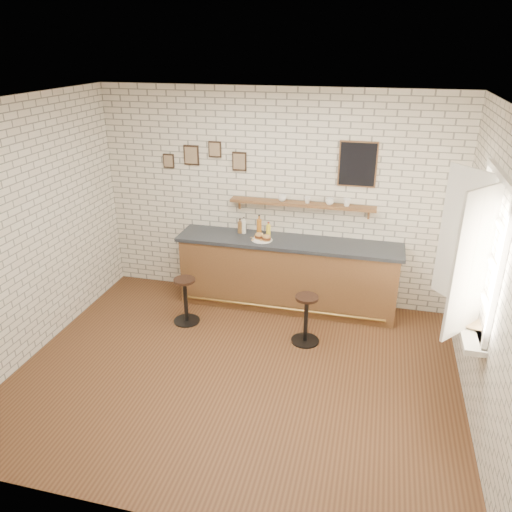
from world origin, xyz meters
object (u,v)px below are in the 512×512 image
at_px(ciabatta_sandwich, 263,237).
at_px(condiment_bottle_yellow, 268,230).
at_px(bitters_bottle_white, 244,227).
at_px(shelf_cup_a, 282,198).
at_px(bar_stool_left, 186,299).
at_px(bar_stool_right, 306,318).
at_px(sandwich_plate, 262,240).
at_px(shelf_cup_c, 330,202).
at_px(bitters_bottle_brown, 240,227).
at_px(shelf_cup_b, 307,200).
at_px(book_lower, 467,323).
at_px(shelf_cup_d, 347,202).
at_px(bitters_bottle_amber, 259,227).
at_px(book_upper, 468,323).
at_px(bar_counter, 287,274).

height_order(ciabatta_sandwich, condiment_bottle_yellow, condiment_bottle_yellow).
distance_m(bitters_bottle_white, shelf_cup_a, 0.69).
distance_m(bar_stool_left, bar_stool_right, 1.65).
relative_size(sandwich_plate, shelf_cup_a, 2.44).
xyz_separation_m(shelf_cup_a, shelf_cup_c, (0.65, 0.00, -0.00)).
xyz_separation_m(bitters_bottle_brown, shelf_cup_b, (0.93, 0.07, 0.45)).
distance_m(shelf_cup_c, book_lower, 2.48).
height_order(sandwich_plate, ciabatta_sandwich, ciabatta_sandwich).
distance_m(shelf_cup_b, shelf_cup_c, 0.30).
xyz_separation_m(bar_stool_right, shelf_cup_d, (0.33, 1.07, 1.20)).
bearing_deg(bar_stool_left, ciabatta_sandwich, 37.74).
relative_size(bitters_bottle_amber, shelf_cup_c, 2.56).
xyz_separation_m(ciabatta_sandwich, condiment_bottle_yellow, (0.03, 0.20, 0.03)).
bearing_deg(condiment_bottle_yellow, bitters_bottle_brown, 180.00).
relative_size(bitters_bottle_brown, shelf_cup_b, 2.36).
bearing_deg(bar_stool_right, bitters_bottle_amber, 130.54).
distance_m(bar_stool_right, book_upper, 1.96).
distance_m(bar_stool_left, shelf_cup_a, 1.90).
bearing_deg(bar_stool_left, bitters_bottle_amber, 48.43).
relative_size(bar_stool_left, book_upper, 3.19).
distance_m(bar_counter, bitters_bottle_amber, 0.77).
relative_size(ciabatta_sandwich, bar_stool_right, 0.39).
distance_m(ciabatta_sandwich, shelf_cup_b, 0.78).
xyz_separation_m(shelf_cup_a, book_lower, (2.25, -1.79, -0.61)).
relative_size(shelf_cup_b, shelf_cup_c, 0.79).
relative_size(bar_stool_right, book_lower, 3.26).
height_order(shelf_cup_c, book_lower, shelf_cup_c).
relative_size(bitters_bottle_amber, condiment_bottle_yellow, 1.47).
xyz_separation_m(bar_counter, shelf_cup_b, (0.21, 0.20, 1.04)).
relative_size(condiment_bottle_yellow, shelf_cup_c, 1.74).
xyz_separation_m(bitters_bottle_brown, condiment_bottle_yellow, (0.41, -0.00, -0.00)).
relative_size(bar_stool_right, shelf_cup_c, 5.75).
bearing_deg(bar_stool_right, shelf_cup_d, 72.61).
xyz_separation_m(bitters_bottle_white, bar_stool_left, (-0.57, -0.90, -0.76)).
bearing_deg(bitters_bottle_amber, book_upper, -34.02).
distance_m(sandwich_plate, bitters_bottle_amber, 0.25).
distance_m(shelf_cup_a, shelf_cup_b, 0.35).
bearing_deg(shelf_cup_d, bar_stool_right, -129.55).
relative_size(condiment_bottle_yellow, book_lower, 0.99).
bearing_deg(bar_stool_left, condiment_bottle_yellow, 43.97).
relative_size(book_lower, book_upper, 0.99).
distance_m(bitters_bottle_amber, shelf_cup_d, 1.26).
distance_m(sandwich_plate, condiment_bottle_yellow, 0.22).
xyz_separation_m(bitters_bottle_white, shelf_cup_c, (1.18, 0.07, 0.44)).
bearing_deg(shelf_cup_c, shelf_cup_a, 118.33).
xyz_separation_m(condiment_bottle_yellow, book_upper, (2.43, -1.73, -0.14)).
height_order(bar_counter, bitters_bottle_white, bitters_bottle_white).
bearing_deg(sandwich_plate, shelf_cup_d, 14.20).
distance_m(bitters_bottle_white, shelf_cup_b, 0.98).
distance_m(bitters_bottle_brown, bar_stool_left, 1.28).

